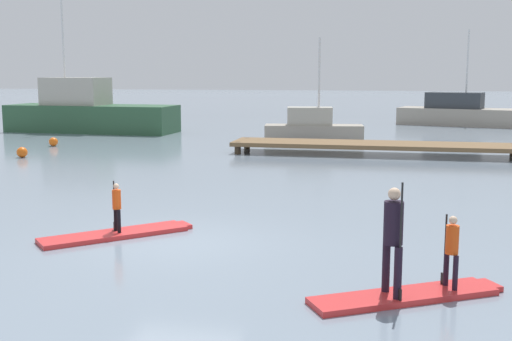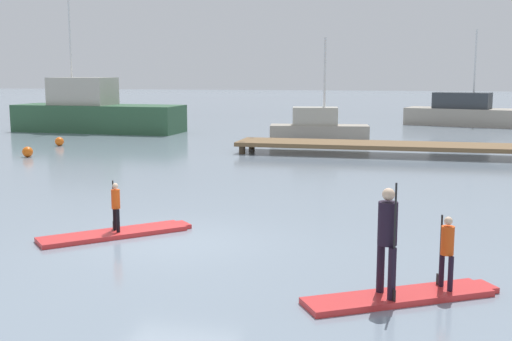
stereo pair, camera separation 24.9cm
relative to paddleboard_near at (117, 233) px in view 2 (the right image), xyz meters
name	(u,v)px [view 2 (the right image)]	position (x,y,z in m)	size (l,w,h in m)	color
ground_plane	(174,242)	(1.41, -0.20, -0.05)	(240.00, 240.00, 0.00)	gray
paddleboard_near	(117,233)	(0.00, 0.00, 0.00)	(2.90, 2.79, 0.10)	red
paddler_child_solo	(116,204)	(0.00, 0.01, 0.65)	(0.31, 0.31, 1.11)	black
paddleboard_far	(403,296)	(6.17, -2.71, 0.00)	(3.13, 2.17, 0.10)	red
paddler_adult	(387,234)	(5.91, -2.87, 1.04)	(0.42, 0.48, 1.84)	black
paddler_child_front	(447,248)	(6.84, -2.31, 0.72)	(0.29, 0.37, 1.19)	black
fishing_boat_white_large	(95,112)	(-12.19, 23.12, 1.14)	(10.44, 3.44, 8.48)	#2D5638
fishing_boat_green_midground	(318,128)	(1.83, 20.52, 0.65)	(5.27, 2.22, 5.37)	#9E9384
motor_boat_small_navy	(468,113)	(10.51, 32.92, 0.80)	(8.91, 4.87, 6.45)	#9E9384
floating_dock	(379,145)	(5.14, 15.51, 0.39)	(12.47, 2.46, 0.53)	brown
mooring_buoy_near	(28,152)	(-9.48, 11.48, 0.18)	(0.45, 0.45, 0.45)	orange
mooring_buoy_mid	(59,141)	(-10.37, 15.64, 0.17)	(0.43, 0.43, 0.43)	orange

